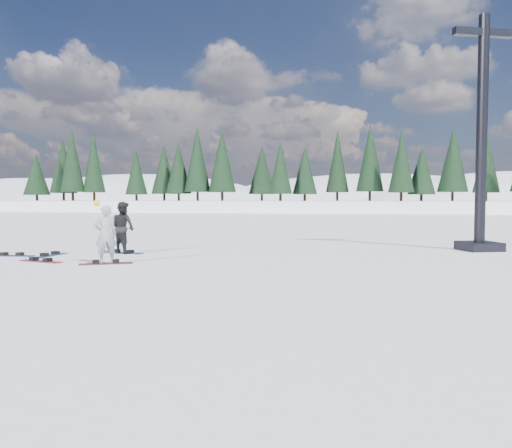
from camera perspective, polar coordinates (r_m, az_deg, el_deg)
The scene contains 10 objects.
ground at distance 16.57m, azimuth -19.83°, elevation -3.82°, with size 420.00×420.00×0.00m, color white.
alpine_backdrop at distance 205.04m, azimuth 4.29°, elevation -1.45°, with size 412.50×227.00×53.20m.
lift_tower at distance 19.89m, azimuth 24.34°, elevation 7.11°, with size 2.28×1.60×8.44m.
snowboarder_woman at distance 15.02m, azimuth -16.82°, elevation -1.13°, with size 0.75×0.70×1.86m.
snowboarder_man at distance 17.79m, azimuth -14.97°, elevation -0.40°, with size 0.87×0.68×1.79m, color black.
snowboard_woman at distance 15.11m, azimuth -16.76°, elevation -4.36°, with size 1.50×0.28×0.03m, color maroon.
snowboard_man at distance 17.87m, azimuth -14.93°, elevation -3.21°, with size 1.50×0.28×0.03m, color navy.
snowboard_loose_b at distance 16.31m, azimuth -23.38°, elevation -3.94°, with size 1.50×0.28×0.03m, color maroon.
snowboard_loose_c at distance 18.28m, azimuth -26.12°, elevation -3.28°, with size 1.50×0.28×0.03m, color navy.
snowboard_loose_a at distance 17.85m, azimuth -22.48°, elevation -3.35°, with size 1.50×0.28×0.03m, color #1B4295.
Camera 1 is at (8.19, -14.28, 1.92)m, focal length 35.00 mm.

